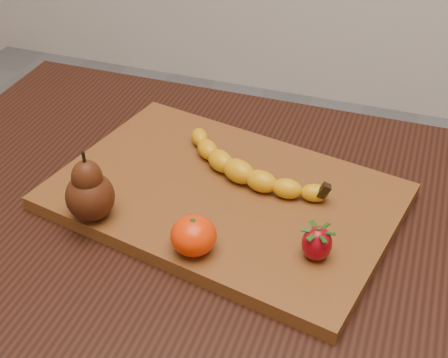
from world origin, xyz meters
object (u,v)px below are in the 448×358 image
(table, at_px, (230,282))
(mandarin, at_px, (193,236))
(cutting_board, at_px, (224,197))
(pear, at_px, (88,185))

(table, distance_m, mandarin, 0.16)
(table, bearing_deg, mandarin, -106.16)
(cutting_board, relative_size, pear, 4.64)
(table, relative_size, mandarin, 18.05)
(pear, bearing_deg, table, 18.23)
(pear, relative_size, mandarin, 1.75)
(cutting_board, distance_m, pear, 0.19)
(cutting_board, bearing_deg, table, -51.13)
(cutting_board, bearing_deg, mandarin, -76.64)
(cutting_board, distance_m, mandarin, 0.13)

